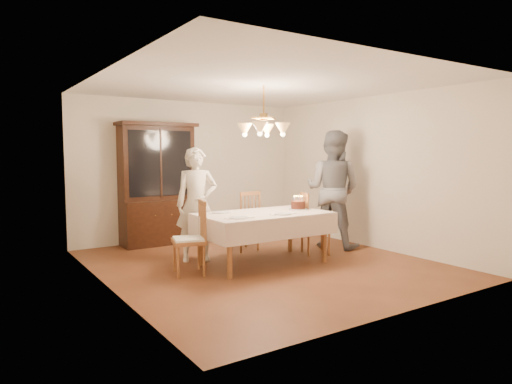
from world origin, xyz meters
TOP-DOWN VIEW (x-y plane):
  - ground at (0.00, 0.00)m, footprint 5.00×5.00m
  - room_shell at (0.00, 0.00)m, footprint 5.00×5.00m
  - dining_table at (0.00, 0.00)m, footprint 1.90×1.10m
  - china_hutch at (-0.75, 2.25)m, footprint 1.38×0.54m
  - chair_far_side at (0.26, 0.96)m, footprint 0.47×0.46m
  - chair_left_end at (-1.16, 0.06)m, footprint 0.52×0.54m
  - chair_right_end at (1.06, 0.08)m, footprint 0.56×0.57m
  - elderly_woman at (-0.73, 0.73)m, footprint 0.72×0.59m
  - adult_in_grey at (1.67, 0.33)m, footprint 1.12×1.22m
  - birthday_cake at (0.66, 0.01)m, footprint 0.30×0.30m
  - place_setting_near_left at (-0.57, -0.27)m, footprint 0.41×0.26m
  - place_setting_near_right at (0.14, -0.30)m, footprint 0.39×0.24m
  - place_setting_far_left at (-0.51, 0.33)m, footprint 0.41×0.26m
  - chandelier at (-0.00, -0.00)m, footprint 0.62×0.62m

SIDE VIEW (x-z plane):
  - ground at x=0.00m, z-range 0.00..0.00m
  - chair_far_side at x=0.26m, z-range -0.06..0.94m
  - chair_right_end at x=1.06m, z-range -0.06..0.94m
  - chair_left_end at x=-1.16m, z-range -0.05..0.95m
  - dining_table at x=0.00m, z-range 0.30..1.06m
  - place_setting_near_right at x=0.14m, z-range 0.76..0.77m
  - place_setting_near_left at x=-0.57m, z-range 0.76..0.77m
  - place_setting_far_left at x=-0.51m, z-range 0.76..0.77m
  - birthday_cake at x=0.66m, z-range 0.71..0.93m
  - elderly_woman at x=-0.73m, z-range 0.00..1.72m
  - adult_in_grey at x=1.67m, z-range 0.00..2.01m
  - china_hutch at x=-0.75m, z-range -0.04..2.12m
  - room_shell at x=0.00m, z-range -0.92..4.08m
  - chandelier at x=0.00m, z-range 1.61..2.34m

